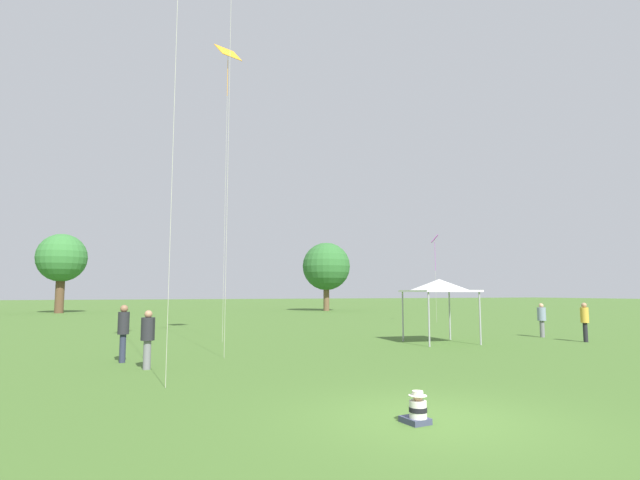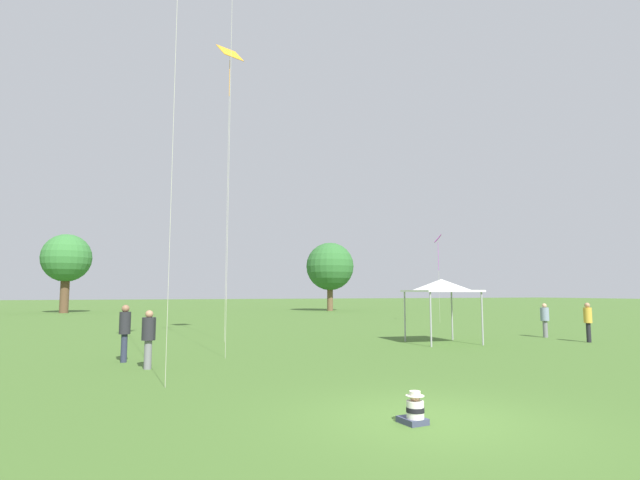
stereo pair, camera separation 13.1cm
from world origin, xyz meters
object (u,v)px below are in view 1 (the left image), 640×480
(seated_toddler, at_px, (417,410))
(kite_1, at_px, (435,242))
(canopy_tent, at_px, (439,286))
(distant_tree_2, at_px, (326,267))
(person_standing_3, at_px, (148,334))
(person_standing_1, at_px, (585,318))
(distant_tree_1, at_px, (62,259))
(person_standing_2, at_px, (123,328))
(kite_3, at_px, (228,62))
(person_standing_0, at_px, (542,317))

(seated_toddler, height_order, kite_1, kite_1)
(canopy_tent, xyz_separation_m, distant_tree_2, (9.31, 36.18, 2.73))
(person_standing_3, bearing_deg, person_standing_1, 91.31)
(person_standing_1, height_order, person_standing_3, person_standing_1)
(person_standing_3, height_order, canopy_tent, canopy_tent)
(person_standing_1, height_order, canopy_tent, canopy_tent)
(kite_1, distance_m, distant_tree_2, 23.73)
(kite_1, xyz_separation_m, distant_tree_1, (-27.52, 27.84, -0.13))
(person_standing_1, relative_size, kite_1, 0.27)
(person_standing_2, relative_size, kite_3, 0.13)
(canopy_tent, relative_size, distant_tree_2, 0.36)
(distant_tree_1, bearing_deg, person_standing_2, -81.35)
(person_standing_1, xyz_separation_m, distant_tree_1, (-25.39, 42.30, 4.67))
(person_standing_2, height_order, kite_3, kite_3)
(seated_toddler, height_order, canopy_tent, canopy_tent)
(canopy_tent, bearing_deg, seated_toddler, -126.44)
(person_standing_1, xyz_separation_m, person_standing_3, (-18.38, -1.21, -0.05))
(kite_3, height_order, distant_tree_1, kite_3)
(person_standing_0, height_order, person_standing_2, person_standing_2)
(person_standing_0, distance_m, distant_tree_1, 47.46)
(canopy_tent, height_order, kite_3, kite_3)
(kite_3, bearing_deg, kite_1, 49.50)
(person_standing_3, height_order, kite_3, kite_3)
(person_standing_3, height_order, kite_1, kite_1)
(seated_toddler, xyz_separation_m, distant_tree_2, (17.48, 47.26, 4.96))
(person_standing_2, height_order, distant_tree_1, distant_tree_1)
(person_standing_2, bearing_deg, kite_1, 49.88)
(seated_toddler, height_order, person_standing_3, person_standing_3)
(seated_toddler, height_order, person_standing_1, person_standing_1)
(seated_toddler, height_order, person_standing_2, person_standing_2)
(seated_toddler, bearing_deg, person_standing_1, 25.67)
(person_standing_1, height_order, kite_1, kite_1)
(person_standing_0, distance_m, person_standing_3, 18.80)
(kite_1, relative_size, distant_tree_1, 0.77)
(kite_1, height_order, distant_tree_1, distant_tree_1)
(person_standing_2, bearing_deg, person_standing_0, 22.47)
(person_standing_1, bearing_deg, kite_3, -54.44)
(person_standing_0, relative_size, distant_tree_2, 0.20)
(kite_3, height_order, distant_tree_2, kite_3)
(distant_tree_1, distance_m, distant_tree_2, 28.78)
(person_standing_2, relative_size, canopy_tent, 0.63)
(person_standing_3, height_order, distant_tree_2, distant_tree_2)
(person_standing_0, xyz_separation_m, canopy_tent, (-6.26, -0.53, 1.49))
(person_standing_1, xyz_separation_m, kite_1, (2.13, 14.45, 4.80))
(person_standing_3, relative_size, kite_1, 0.26)
(canopy_tent, height_order, distant_tree_2, distant_tree_2)
(seated_toddler, bearing_deg, kite_1, 48.32)
(person_standing_0, xyz_separation_m, distant_tree_1, (-25.44, 39.79, 4.74))
(person_standing_1, bearing_deg, person_standing_3, -29.32)
(person_standing_2, xyz_separation_m, kite_1, (21.17, 13.93, 4.76))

